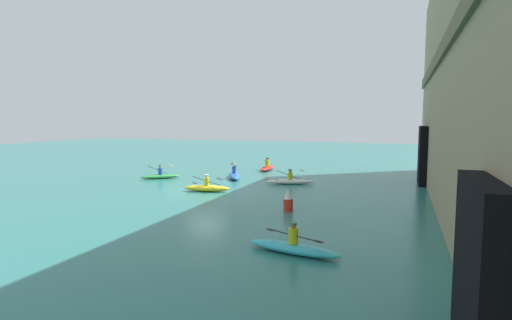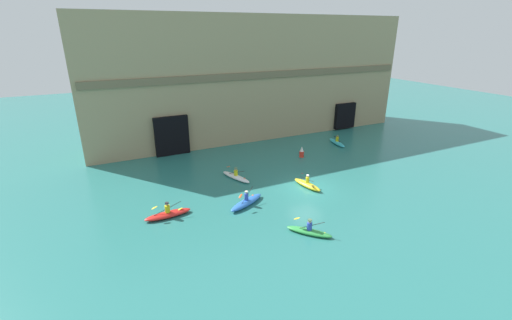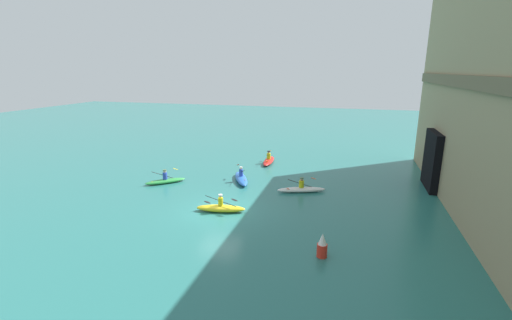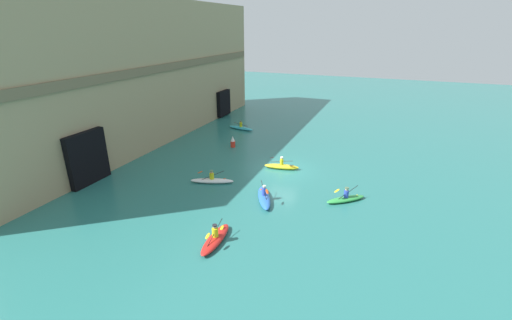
{
  "view_description": "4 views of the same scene",
  "coord_description": "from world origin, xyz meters",
  "views": [
    {
      "loc": [
        22.42,
        11.68,
        4.46
      ],
      "look_at": [
        -4.13,
        1.92,
        1.66
      ],
      "focal_mm": 28.0,
      "sensor_mm": 36.0,
      "label": 1
    },
    {
      "loc": [
        -14.97,
        -21.28,
        12.29
      ],
      "look_at": [
        -3.47,
        2.47,
        2.24
      ],
      "focal_mm": 24.0,
      "sensor_mm": 36.0,
      "label": 2
    },
    {
      "loc": [
        17.95,
        7.39,
        8.26
      ],
      "look_at": [
        -4.08,
        1.18,
        2.2
      ],
      "focal_mm": 24.0,
      "sensor_mm": 36.0,
      "label": 3
    },
    {
      "loc": [
        -25.62,
        -7.95,
        11.44
      ],
      "look_at": [
        -2.13,
        1.6,
        1.44
      ],
      "focal_mm": 24.0,
      "sensor_mm": 36.0,
      "label": 4
    }
  ],
  "objects": [
    {
      "name": "kayak_blue",
      "position": [
        -5.68,
        -0.45,
        0.24
      ],
      "size": [
        3.43,
        2.25,
        1.2
      ],
      "rotation": [
        0.0,
        0.0,
        0.47
      ],
      "color": "blue",
      "rests_on": "ground"
    },
    {
      "name": "kayak_yellow",
      "position": [
        0.17,
        0.18,
        0.24
      ],
      "size": [
        1.22,
        3.03,
        1.09
      ],
      "rotation": [
        0.0,
        0.0,
        4.89
      ],
      "color": "yellow",
      "rests_on": "ground"
    },
    {
      "name": "kayak_green",
      "position": [
        -3.67,
        -5.78,
        0.22
      ],
      "size": [
        2.47,
        2.68,
        1.1
      ],
      "rotation": [
        0.0,
        0.0,
        2.29
      ],
      "color": "green",
      "rests_on": "ground"
    },
    {
      "name": "marker_buoy",
      "position": [
        3.71,
        6.49,
        0.53
      ],
      "size": [
        0.47,
        0.47,
        1.15
      ],
      "color": "red",
      "rests_on": "ground"
    },
    {
      "name": "ground_plane",
      "position": [
        0.0,
        0.0,
        0.0
      ],
      "size": [
        120.0,
        120.0,
        0.0
      ],
      "primitive_type": "plane",
      "color": "#28706B"
    },
    {
      "name": "kayak_white",
      "position": [
        -4.54,
        4.33,
        0.22
      ],
      "size": [
        1.74,
        3.4,
        1.05
      ],
      "rotation": [
        0.0,
        0.0,
        5.05
      ],
      "color": "white",
      "rests_on": "ground"
    },
    {
      "name": "kayak_red",
      "position": [
        -11.37,
        0.33,
        0.24
      ],
      "size": [
        3.3,
        1.0,
        1.13
      ],
      "rotation": [
        0.0,
        0.0,
        3.2
      ],
      "color": "red",
      "rests_on": "ground"
    }
  ]
}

